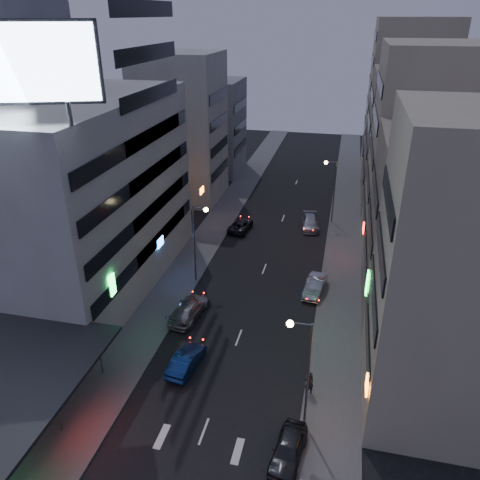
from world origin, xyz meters
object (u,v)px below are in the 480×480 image
(parked_car_right_mid, at_px, (315,286))
(parked_car_right_far, at_px, (310,223))
(parked_car_right_near, at_px, (288,449))
(road_car_blue, at_px, (186,360))
(parked_car_left, at_px, (241,225))
(person, at_px, (309,383))
(road_car_silver, at_px, (189,309))

(parked_car_right_mid, height_order, parked_car_right_far, parked_car_right_mid)
(parked_car_right_near, xyz_separation_m, parked_car_right_far, (-1.86, 34.47, -0.03))
(parked_car_right_mid, bearing_deg, road_car_blue, -115.97)
(parked_car_left, xyz_separation_m, person, (10.96, -26.31, 0.40))
(road_car_silver, bearing_deg, parked_car_right_far, -105.87)
(parked_car_left, relative_size, parked_car_right_far, 0.98)
(parked_car_right_mid, bearing_deg, parked_car_left, 136.74)
(road_car_blue, bearing_deg, parked_car_right_mid, -116.82)
(parked_car_left, bearing_deg, person, 118.09)
(parked_car_left, relative_size, road_car_blue, 1.09)
(parked_car_right_far, bearing_deg, parked_car_right_mid, -90.72)
(parked_car_right_far, bearing_deg, parked_car_right_near, -94.61)
(person, bearing_deg, parked_car_right_far, -112.71)
(parked_car_right_near, relative_size, parked_car_right_mid, 0.95)
(parked_car_right_far, xyz_separation_m, person, (2.56, -28.90, 0.36))
(parked_car_right_mid, xyz_separation_m, parked_car_left, (-10.26, 12.60, -0.08))
(parked_car_right_mid, xyz_separation_m, road_car_silver, (-10.60, -6.55, 0.04))
(parked_car_left, bearing_deg, parked_car_right_far, -157.35)
(parked_car_right_mid, distance_m, parked_car_right_far, 15.31)
(parked_car_right_near, distance_m, parked_car_right_far, 34.52)
(parked_car_right_near, relative_size, road_car_silver, 0.80)
(parked_car_left, distance_m, parked_car_right_far, 8.79)
(parked_car_right_near, bearing_deg, road_car_blue, 150.84)
(parked_car_right_mid, xyz_separation_m, road_car_blue, (-8.63, -13.01, -0.02))
(parked_car_left, relative_size, person, 2.53)
(person, bearing_deg, road_car_blue, -32.05)
(parked_car_left, bearing_deg, road_car_blue, 99.11)
(road_car_blue, xyz_separation_m, person, (9.33, -0.70, 0.35))
(road_car_blue, xyz_separation_m, road_car_silver, (-1.97, 6.45, 0.06))
(parked_car_right_near, height_order, parked_car_right_far, parked_car_right_near)
(road_car_blue, bearing_deg, parked_car_right_near, 150.77)
(parked_car_right_far, bearing_deg, road_car_silver, -119.59)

